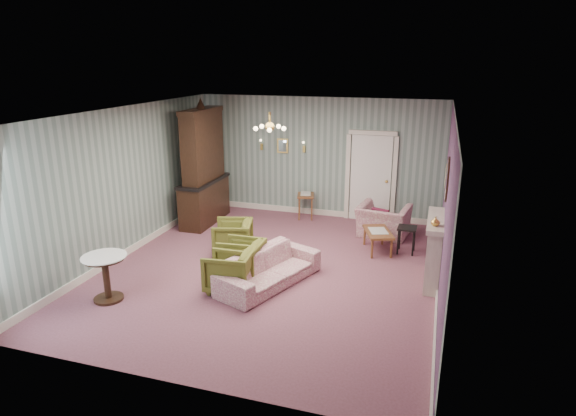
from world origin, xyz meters
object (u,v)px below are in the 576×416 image
(olive_chair_a, at_px, (230,268))
(pedestal_table, at_px, (106,278))
(fireplace, at_px, (434,250))
(sofa_chintz, at_px, (269,263))
(wingback_chair, at_px, (384,216))
(dresser, at_px, (203,164))
(side_table_black, at_px, (406,240))
(coffee_table, at_px, (378,241))
(olive_chair_b, at_px, (240,258))
(olive_chair_c, at_px, (233,236))

(olive_chair_a, xyz_separation_m, pedestal_table, (-1.75, -0.94, -0.00))
(fireplace, bearing_deg, sofa_chintz, -159.95)
(wingback_chair, height_order, pedestal_table, wingback_chair)
(fireplace, bearing_deg, olive_chair_a, -157.10)
(dresser, height_order, fireplace, dresser)
(wingback_chair, relative_size, side_table_black, 1.95)
(sofa_chintz, bearing_deg, dresser, 64.56)
(dresser, bearing_deg, coffee_table, -9.40)
(olive_chair_a, relative_size, side_table_black, 1.43)
(olive_chair_a, distance_m, olive_chair_b, 0.46)
(wingback_chair, xyz_separation_m, fireplace, (1.10, -2.02, 0.11))
(olive_chair_a, distance_m, side_table_black, 3.74)
(olive_chair_a, height_order, side_table_black, olive_chair_a)
(pedestal_table, bearing_deg, olive_chair_c, 64.73)
(olive_chair_c, xyz_separation_m, dresser, (-1.42, 1.62, 1.05))
(olive_chair_a, bearing_deg, fireplace, 107.13)
(sofa_chintz, xyz_separation_m, wingback_chair, (1.60, 3.00, 0.07))
(olive_chair_c, height_order, dresser, dresser)
(pedestal_table, bearing_deg, dresser, 93.86)
(dresser, bearing_deg, wingback_chair, 3.13)
(side_table_black, bearing_deg, olive_chair_b, -142.50)
(olive_chair_c, xyz_separation_m, coffee_table, (2.76, 0.99, -0.16))
(olive_chair_b, bearing_deg, olive_chair_c, -151.16)
(olive_chair_a, relative_size, fireplace, 0.56)
(wingback_chair, bearing_deg, pedestal_table, 56.35)
(olive_chair_b, height_order, fireplace, fireplace)
(olive_chair_c, distance_m, wingback_chair, 3.35)
(dresser, xyz_separation_m, pedestal_table, (0.27, -4.05, -1.04))
(side_table_black, xyz_separation_m, pedestal_table, (-4.47, -3.50, 0.11))
(fireplace, distance_m, coffee_table, 1.60)
(sofa_chintz, bearing_deg, pedestal_table, 141.04)
(olive_chair_b, bearing_deg, dresser, -143.89)
(olive_chair_c, height_order, coffee_table, olive_chair_c)
(dresser, relative_size, side_table_black, 5.20)
(sofa_chintz, relative_size, side_table_black, 3.68)
(olive_chair_b, relative_size, olive_chair_c, 1.02)
(dresser, xyz_separation_m, side_table_black, (4.74, -0.55, -1.15))
(sofa_chintz, xyz_separation_m, dresser, (-2.58, 2.72, 1.03))
(side_table_black, bearing_deg, olive_chair_c, -162.20)
(olive_chair_c, distance_m, dresser, 2.40)
(wingback_chair, bearing_deg, olive_chair_c, 43.00)
(olive_chair_b, height_order, olive_chair_c, olive_chair_b)
(olive_chair_c, distance_m, fireplace, 3.86)
(dresser, height_order, pedestal_table, dresser)
(olive_chair_a, distance_m, wingback_chair, 4.02)
(side_table_black, bearing_deg, fireplace, -65.60)
(fireplace, height_order, coffee_table, fireplace)
(olive_chair_c, xyz_separation_m, pedestal_table, (-1.15, -2.43, 0.01))
(olive_chair_c, relative_size, fireplace, 0.54)
(olive_chair_c, xyz_separation_m, fireplace, (3.86, -0.12, 0.20))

